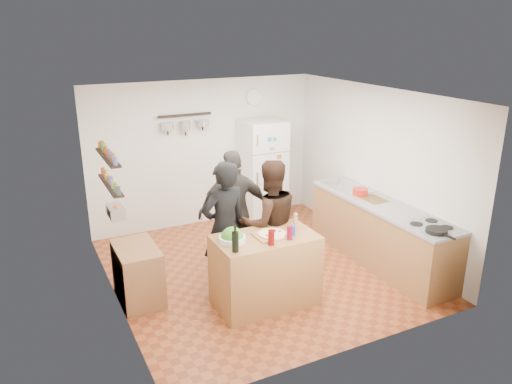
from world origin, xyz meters
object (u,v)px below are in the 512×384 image
person_center (269,223)px  counter_run (380,233)px  wine_bottle (235,242)px  side_table (138,274)px  skillet (437,231)px  person_back (234,211)px  fridge (263,171)px  prep_island (265,270)px  wall_clock (254,97)px  salad_bowl (232,239)px  red_bowl (360,192)px  salt_canister (292,231)px  pepper_mill (295,222)px  person_left (224,228)px

person_center → counter_run: bearing=-179.8°
wine_bottle → side_table: (-0.91, 1.01, -0.66)m
wine_bottle → skillet: bearing=-14.6°
person_back → fridge: (1.23, 1.53, 0.03)m
person_back → person_center: bearing=122.2°
prep_island → wall_clock: wall_clock is taller
salad_bowl → side_table: (-0.99, 0.74, -0.58)m
prep_island → wall_clock: size_ratio=4.17×
prep_island → red_bowl: (1.98, 0.72, 0.51)m
side_table → fridge: bearing=33.7°
person_center → person_back: (-0.25, 0.58, 0.01)m
salt_canister → pepper_mill: bearing=48.6°
salt_canister → side_table: (-1.71, 0.91, -0.61)m
salad_bowl → fridge: fridge is taller
wall_clock → fridge: bearing=-90.0°
person_center → side_table: (-1.71, 0.33, -0.50)m
salad_bowl → red_bowl: bearing=15.7°
wine_bottle → fridge: bearing=57.5°
pepper_mill → salt_canister: bearing=-131.4°
salt_canister → person_left: size_ratio=0.07×
pepper_mill → fridge: fridge is taller
salad_bowl → wall_clock: bearing=59.2°
fridge → side_table: fridge is taller
skillet → fridge: bearing=100.7°
salt_canister → side_table: salt_canister is taller
counter_run → fridge: size_ratio=1.46×
counter_run → side_table: 3.48m
person_back → wall_clock: (1.23, 1.86, 1.28)m
salad_bowl → person_back: (0.47, 0.99, -0.07)m
salad_bowl → salt_canister: size_ratio=2.45×
person_center → prep_island: bearing=63.3°
fridge → counter_run: bearing=-71.9°
person_center → person_back: bearing=-60.9°
skillet → red_bowl: 1.58m
salad_bowl → pepper_mill: bearing=0.0°
prep_island → wine_bottle: 0.79m
wine_bottle → person_center: size_ratio=0.14×
skillet → salad_bowl: bearing=159.0°
red_bowl → wall_clock: wall_clock is taller
salt_canister → person_center: person_center is taller
fridge → skillet: bearing=-79.3°
person_center → red_bowl: size_ratio=7.47×
prep_island → side_table: 1.62m
counter_run → side_table: counter_run is taller
wine_bottle → person_left: 0.79m
person_back → skillet: bearing=144.1°
prep_island → wall_clock: (1.28, 2.91, 1.69)m
salt_canister → fridge: 2.87m
person_back → red_bowl: size_ratio=7.56×
person_left → skillet: size_ratio=6.67×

